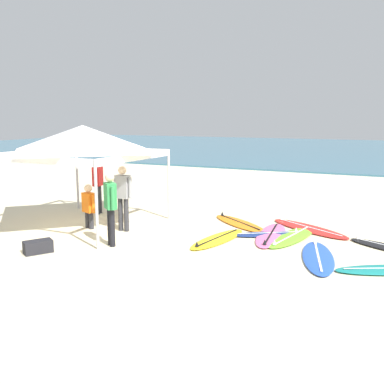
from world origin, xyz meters
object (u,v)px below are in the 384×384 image
(person_red, at_px, (98,182))
(surfboard_blue, at_px, (318,257))
(person_orange, at_px, (89,204))
(gear_bag_near_tent, at_px, (38,247))
(surfboard_navy, at_px, (268,234))
(surfboard_lime, at_px, (292,237))
(surfboard_orange, at_px, (239,223))
(person_grey, at_px, (123,194))
(surfboard_pink, at_px, (271,235))
(canopy_tent, at_px, (83,139))
(surfboard_red, at_px, (309,228))
(person_green, at_px, (110,204))
(surfboard_yellow, at_px, (218,239))

(person_red, bearing_deg, surfboard_blue, -12.87)
(person_orange, relative_size, gear_bag_near_tent, 2.00)
(surfboard_navy, relative_size, surfboard_lime, 0.70)
(surfboard_navy, xyz_separation_m, surfboard_lime, (0.59, 0.01, -0.00))
(surfboard_orange, xyz_separation_m, person_grey, (-2.52, -1.98, 0.95))
(surfboard_orange, distance_m, surfboard_pink, 1.41)
(canopy_tent, height_order, gear_bag_near_tent, canopy_tent)
(surfboard_navy, xyz_separation_m, person_grey, (-3.57, -1.19, 0.95))
(surfboard_red, bearing_deg, person_orange, -155.95)
(canopy_tent, height_order, surfboard_blue, canopy_tent)
(person_grey, height_order, person_red, same)
(surfboard_blue, relative_size, surfboard_lime, 0.97)
(surfboard_orange, bearing_deg, person_grey, -141.75)
(canopy_tent, bearing_deg, person_red, 114.12)
(canopy_tent, xyz_separation_m, person_green, (1.79, -1.31, -1.40))
(person_green, bearing_deg, surfboard_blue, 13.48)
(surfboard_blue, distance_m, surfboard_red, 2.47)
(canopy_tent, height_order, person_green, canopy_tent)
(canopy_tent, distance_m, person_green, 2.63)
(surfboard_orange, height_order, person_red, person_red)
(surfboard_pink, bearing_deg, canopy_tent, -167.72)
(surfboard_blue, bearing_deg, surfboard_yellow, 171.23)
(surfboard_yellow, height_order, person_red, person_red)
(surfboard_lime, distance_m, gear_bag_near_tent, 6.00)
(surfboard_pink, xyz_separation_m, person_green, (-3.15, -2.39, 0.95))
(surfboard_navy, relative_size, surfboard_yellow, 0.78)
(person_grey, bearing_deg, person_orange, -170.05)
(surfboard_yellow, relative_size, person_green, 1.33)
(surfboard_orange, bearing_deg, person_red, -172.73)
(surfboard_navy, height_order, person_orange, person_orange)
(person_green, bearing_deg, surfboard_red, 41.81)
(surfboard_blue, distance_m, surfboard_yellow, 2.48)
(surfboard_navy, xyz_separation_m, surfboard_yellow, (-0.99, -0.97, -0.00))
(surfboard_blue, height_order, gear_bag_near_tent, gear_bag_near_tent)
(surfboard_lime, bearing_deg, canopy_tent, -168.22)
(surfboard_yellow, xyz_separation_m, gear_bag_near_tent, (-3.20, -2.63, 0.10))
(surfboard_red, bearing_deg, surfboard_lime, -102.23)
(surfboard_blue, xyz_separation_m, surfboard_red, (-0.65, 2.38, -0.00))
(surfboard_blue, bearing_deg, person_orange, -179.88)
(surfboard_yellow, relative_size, person_grey, 1.33)
(person_grey, relative_size, person_green, 1.00)
(surfboard_red, height_order, person_green, person_green)
(person_green, xyz_separation_m, gear_bag_near_tent, (-1.13, -1.17, -0.85))
(surfboard_lime, relative_size, person_grey, 1.48)
(surfboard_yellow, xyz_separation_m, person_grey, (-2.58, -0.22, 0.95))
(surfboard_blue, xyz_separation_m, gear_bag_near_tent, (-5.65, -2.25, 0.10))
(surfboard_orange, distance_m, person_red, 4.54)
(surfboard_blue, relative_size, person_orange, 2.05)
(surfboard_lime, height_order, person_green, person_green)
(canopy_tent, relative_size, surfboard_pink, 1.39)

